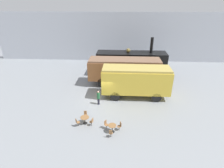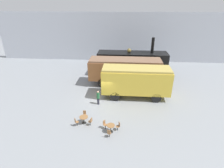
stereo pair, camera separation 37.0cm
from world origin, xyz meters
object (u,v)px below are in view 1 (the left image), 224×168
Objects in this scene: passenger_coach_wooden at (124,69)px; cafe_table_mid at (85,119)px; steam_locomotive at (131,61)px; cafe_table_near at (112,127)px; passenger_coach_vintage at (136,80)px; cafe_chair_0 at (111,133)px; visitor_person at (98,97)px.

passenger_coach_wooden is 10.04m from cafe_table_mid.
steam_locomotive is 14.10m from cafe_table_near.
passenger_coach_vintage is at bearing -69.22° from passenger_coach_wooden.
steam_locomotive is at bearing 68.98° from cafe_table_mid.
cafe_chair_0 is (2.61, -1.79, -0.06)m from cafe_table_mid.
cafe_chair_0 is at bearing -71.97° from visitor_person.
cafe_table_mid is 0.95× the size of cafe_chair_0.
steam_locomotive reaches higher than visitor_person.
steam_locomotive reaches higher than cafe_chair_0.
visitor_person is (-1.73, 5.32, 0.41)m from cafe_chair_0.
cafe_chair_0 is at bearing -96.27° from passenger_coach_wooden.
cafe_table_near is at bearing -21.50° from cafe_table_mid.
cafe_chair_0 is (-2.29, -14.55, -1.74)m from steam_locomotive.
passenger_coach_vintage reaches higher than cafe_table_mid.
passenger_coach_vintage is at bearing 47.69° from cafe_table_mid.
passenger_coach_wooden is at bearing -106.78° from steam_locomotive.
cafe_table_mid is (-2.69, 1.06, 0.01)m from cafe_table_near.
steam_locomotive reaches higher than passenger_coach_wooden.
cafe_table_mid is at bearing -112.63° from passenger_coach_wooden.
steam_locomotive is 13.77m from cafe_table_mid.
passenger_coach_wooden is 6.47m from visitor_person.
passenger_coach_wooden is at bearing 67.37° from cafe_table_mid.
cafe_chair_0 is (-1.20, -10.93, -1.75)m from passenger_coach_wooden.
steam_locomotive reaches higher than passenger_coach_vintage.
steam_locomotive is at bearing -2.35° from cafe_chair_0.
passenger_coach_vintage reaches higher than cafe_chair_0.
visitor_person is (0.88, 3.53, 0.36)m from cafe_table_mid.
steam_locomotive is 7.12m from passenger_coach_vintage.
cafe_chair_0 is (-2.53, -7.44, -1.74)m from passenger_coach_vintage.
passenger_coach_wooden is 1.22× the size of passenger_coach_vintage.
cafe_table_mid is at bearing -103.95° from visitor_person.
steam_locomotive is 14.83m from cafe_chair_0.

